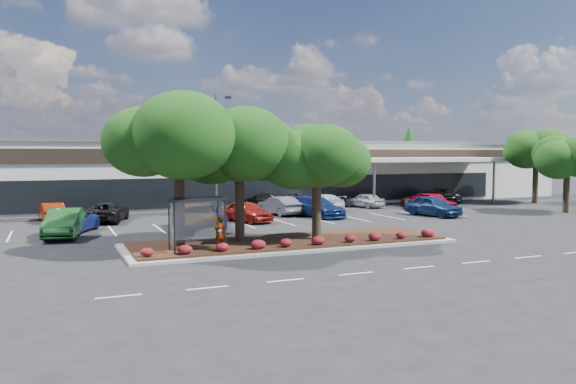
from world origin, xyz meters
name	(u,v)px	position (x,y,z in m)	size (l,w,h in m)	color
ground	(358,254)	(0.00, 0.00, 0.00)	(160.00, 160.00, 0.00)	black
retail_store	(196,171)	(0.06, 33.91, 3.15)	(80.40, 25.20, 6.25)	white
landscape_island	(290,242)	(-2.00, 4.00, 0.12)	(18.00, 6.00, 0.26)	#9D9D98
lane_markings	(278,228)	(-0.14, 10.42, 0.01)	(33.12, 20.06, 0.01)	silver
shrub_row	(306,241)	(-2.00, 1.90, 0.51)	(17.00, 0.80, 0.50)	maroon
bus_shelter	(196,209)	(-7.50, 2.95, 2.31)	(2.75, 1.55, 2.59)	black
island_tree_west	(179,170)	(-8.00, 4.50, 4.21)	(7.20, 7.20, 7.89)	#1B3D11
island_tree_mid	(240,174)	(-4.50, 5.20, 3.92)	(6.60, 6.60, 7.32)	#1B3D11
island_tree_east	(317,181)	(-0.50, 3.70, 3.51)	(5.80, 5.80, 6.50)	#1B3D11
tree_east_near	(567,174)	(26.00, 10.00, 3.25)	(5.60, 5.60, 6.51)	#1B3D11
tree_east_far	(536,165)	(31.00, 18.00, 3.81)	(6.40, 6.40, 7.62)	#1B3D11
conifer_north_east	(409,157)	(34.00, 44.00, 4.50)	(3.96, 3.96, 9.00)	#1B3D11
person_waiting	(220,233)	(-6.48, 2.29, 1.09)	(0.61, 0.40, 1.67)	#594C47
light_pole	(218,165)	(-2.51, 16.56, 4.17)	(1.43, 0.59, 9.43)	#9D9D98
car_0	(64,223)	(-13.41, 11.76, 0.85)	(1.81, 5.18, 1.71)	#194F1C
car_1	(70,222)	(-13.01, 13.58, 0.67)	(2.23, 4.84, 1.34)	navy
car_2	(203,216)	(-4.68, 12.57, 0.84)	(2.79, 6.04, 1.68)	navy
car_3	(195,217)	(-5.42, 11.74, 0.84)	(2.78, 6.03, 1.68)	brown
car_4	(247,211)	(-0.89, 14.56, 0.77)	(1.83, 4.55, 1.55)	maroon
car_5	(318,207)	(5.28, 15.37, 0.78)	(2.20, 5.41, 1.57)	navy
car_7	(433,206)	(14.06, 12.35, 0.83)	(1.96, 4.88, 1.66)	navy
car_8	(433,201)	(16.66, 15.68, 0.82)	(1.94, 4.81, 1.64)	maroon
car_9	(52,212)	(-14.09, 20.28, 0.71)	(1.49, 4.28, 1.41)	maroon
car_10	(107,212)	(-10.34, 18.65, 0.73)	(2.44, 5.29, 1.47)	black
car_12	(279,206)	(3.02, 17.93, 0.76)	(1.62, 4.64, 1.53)	#53525A
car_13	(267,201)	(3.30, 21.33, 0.85)	(2.37, 5.84, 1.69)	black
car_14	(322,202)	(8.20, 20.43, 0.69)	(1.94, 4.77, 1.38)	silver
car_15	(365,200)	(12.73, 20.69, 0.67)	(1.58, 3.94, 1.34)	#ABB1B6
car_16	(422,200)	(17.72, 18.66, 0.71)	(1.68, 4.18, 1.42)	maroon
car_17	(440,196)	(22.05, 21.63, 0.74)	(2.47, 5.36, 1.49)	black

